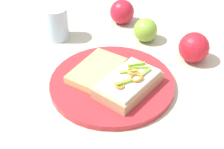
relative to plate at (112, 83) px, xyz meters
The scene contains 8 objects.
ground_plane 0.01m from the plate, ahead, with size 2.00×2.00×0.00m, color #BDB498.
plate is the anchor object (origin of this frame).
sandwich 0.06m from the plate, ahead, with size 0.12×0.17×0.05m.
bread_slice_side 0.05m from the plate, behind, with size 0.15×0.09×0.02m, color tan.
apple_0 0.25m from the plate, 57.75° to the left, with size 0.08×0.08×0.08m, color red.
apple_1 0.24m from the plate, 96.25° to the left, with size 0.07×0.07×0.07m, color #7BAF36.
apple_2 0.32m from the plate, 115.60° to the left, with size 0.08×0.08×0.08m, color red.
drinking_glass 0.28m from the plate, 157.32° to the left, with size 0.07×0.07×0.10m, color silver.
Camera 1 is at (0.33, -0.55, 0.54)m, focal length 53.33 mm.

